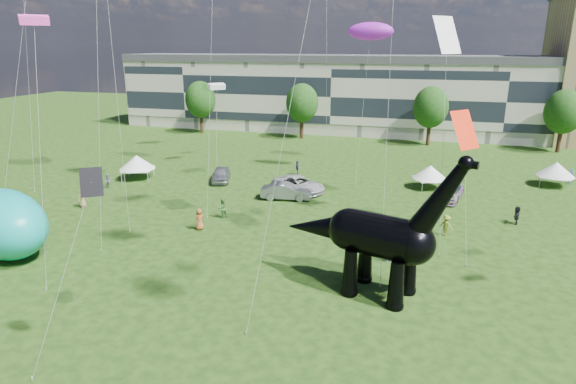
# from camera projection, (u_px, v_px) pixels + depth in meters

# --- Properties ---
(ground) EXTENTS (220.00, 220.00, 0.00)m
(ground) POSITION_uv_depth(u_px,v_px,m) (270.00, 317.00, 27.43)
(ground) COLOR #16330C
(ground) RESTS_ON ground
(terrace_row) EXTENTS (78.00, 11.00, 12.00)m
(terrace_row) POSITION_uv_depth(u_px,v_px,m) (337.00, 97.00, 84.68)
(terrace_row) COLOR beige
(terrace_row) RESTS_ON ground
(tree_far_left) EXTENTS (5.20, 5.20, 9.44)m
(tree_far_left) POSITION_uv_depth(u_px,v_px,m) (200.00, 97.00, 82.20)
(tree_far_left) COLOR #382314
(tree_far_left) RESTS_ON ground
(tree_mid_left) EXTENTS (5.20, 5.20, 9.44)m
(tree_mid_left) POSITION_uv_depth(u_px,v_px,m) (302.00, 100.00, 77.40)
(tree_mid_left) COLOR #382314
(tree_mid_left) RESTS_ON ground
(tree_mid_right) EXTENTS (5.20, 5.20, 9.44)m
(tree_mid_right) POSITION_uv_depth(u_px,v_px,m) (431.00, 104.00, 72.07)
(tree_mid_right) COLOR #382314
(tree_mid_right) RESTS_ON ground
(tree_far_right) EXTENTS (5.20, 5.20, 9.44)m
(tree_far_right) POSITION_uv_depth(u_px,v_px,m) (565.00, 108.00, 67.27)
(tree_far_right) COLOR #382314
(tree_far_right) RESTS_ON ground
(dinosaur_sculpture) EXTENTS (11.82, 5.15, 9.73)m
(dinosaur_sculpture) POSITION_uv_depth(u_px,v_px,m) (374.00, 237.00, 29.25)
(dinosaur_sculpture) COLOR black
(dinosaur_sculpture) RESTS_ON ground
(car_silver) EXTENTS (3.29, 5.11, 1.62)m
(car_silver) POSITION_uv_depth(u_px,v_px,m) (221.00, 174.00, 54.30)
(car_silver) COLOR #B3B4B8
(car_silver) RESTS_ON ground
(car_grey) EXTENTS (5.23, 2.53, 1.65)m
(car_grey) POSITION_uv_depth(u_px,v_px,m) (286.00, 191.00, 48.00)
(car_grey) COLOR gray
(car_grey) RESTS_ON ground
(car_white) EXTENTS (6.56, 5.21, 1.66)m
(car_white) POSITION_uv_depth(u_px,v_px,m) (299.00, 184.00, 50.40)
(car_white) COLOR silver
(car_white) RESTS_ON ground
(car_dark) EXTENTS (3.27, 5.74, 1.57)m
(car_dark) POSITION_uv_depth(u_px,v_px,m) (449.00, 192.00, 47.92)
(car_dark) COLOR #595960
(car_dark) RESTS_ON ground
(gazebo_near) EXTENTS (4.76, 4.76, 2.53)m
(gazebo_near) POSITION_uv_depth(u_px,v_px,m) (430.00, 172.00, 51.40)
(gazebo_near) COLOR white
(gazebo_near) RESTS_ON ground
(gazebo_far) EXTENTS (4.44, 4.44, 2.68)m
(gazebo_far) POSITION_uv_depth(u_px,v_px,m) (556.00, 169.00, 52.15)
(gazebo_far) COLOR white
(gazebo_far) RESTS_ON ground
(gazebo_left) EXTENTS (5.04, 5.04, 2.78)m
(gazebo_left) POSITION_uv_depth(u_px,v_px,m) (137.00, 162.00, 54.96)
(gazebo_left) COLOR white
(gazebo_left) RESTS_ON ground
(inflatable_teal) EXTENTS (9.32, 7.60, 5.03)m
(inflatable_teal) POSITION_uv_depth(u_px,v_px,m) (5.00, 224.00, 34.62)
(inflatable_teal) COLOR #0EA8A3
(inflatable_teal) RESTS_ON ground
(visitors) EXTENTS (49.05, 44.97, 1.86)m
(visitors) POSITION_uv_depth(u_px,v_px,m) (303.00, 215.00, 41.26)
(visitors) COLOR #39722D
(visitors) RESTS_ON ground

